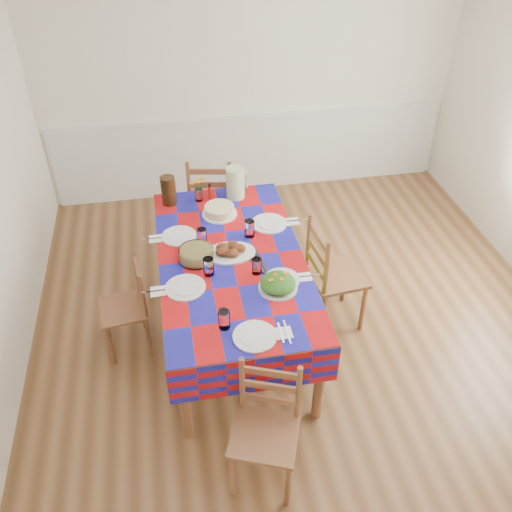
{
  "coord_description": "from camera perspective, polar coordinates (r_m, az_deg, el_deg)",
  "views": [
    {
      "loc": [
        -0.97,
        -3.07,
        3.35
      ],
      "look_at": [
        -0.39,
        0.1,
        0.84
      ],
      "focal_mm": 38.0,
      "sensor_mm": 36.0,
      "label": 1
    }
  ],
  "objects": [
    {
      "name": "hot_sauce",
      "position": [
        4.8,
        -4.86,
        6.81
      ],
      "size": [
        0.04,
        0.04,
        0.16
      ],
      "primitive_type": "cylinder",
      "color": "red",
      "rests_on": "dining_table"
    },
    {
      "name": "wainscot",
      "position": [
        6.33,
        -0.46,
        11.03
      ],
      "size": [
        4.41,
        0.06,
        0.92
      ],
      "color": "silver",
      "rests_on": "room"
    },
    {
      "name": "flower_vase",
      "position": [
        4.78,
        -6.1,
        6.76
      ],
      "size": [
        0.14,
        0.11,
        0.22
      ],
      "color": "white",
      "rests_on": "dining_table"
    },
    {
      "name": "tea_pitcher",
      "position": [
        4.76,
        -9.19,
        6.83
      ],
      "size": [
        0.13,
        0.13,
        0.26
      ],
      "primitive_type": "cylinder",
      "color": "black",
      "rests_on": "dining_table"
    },
    {
      "name": "setting_right_far",
      "position": [
        4.42,
        0.74,
        3.27
      ],
      "size": [
        0.56,
        0.32,
        0.14
      ],
      "rotation": [
        0.0,
        0.0,
        -1.57
      ],
      "color": "white",
      "rests_on": "dining_table"
    },
    {
      "name": "chair_right",
      "position": [
        4.48,
        7.95,
        -2.09
      ],
      "size": [
        0.47,
        0.48,
        1.0
      ],
      "rotation": [
        0.0,
        0.0,
        1.67
      ],
      "color": "brown",
      "rests_on": "room"
    },
    {
      "name": "serving_utensils",
      "position": [
        4.1,
        0.1,
        -0.44
      ],
      "size": [
        0.15,
        0.35,
        0.01
      ],
      "color": "black",
      "rests_on": "dining_table"
    },
    {
      "name": "setting_left_near",
      "position": [
        3.91,
        -6.65,
        -2.51
      ],
      "size": [
        0.53,
        0.32,
        0.14
      ],
      "rotation": [
        0.0,
        0.0,
        1.57
      ],
      "color": "white",
      "rests_on": "dining_table"
    },
    {
      "name": "room",
      "position": [
        3.79,
        6.08,
        5.87
      ],
      "size": [
        4.58,
        5.08,
        2.78
      ],
      "color": "brown",
      "rests_on": "ground"
    },
    {
      "name": "pasta_bowl",
      "position": [
        4.11,
        -6.32,
        0.17
      ],
      "size": [
        0.26,
        0.26,
        0.1
      ],
      "color": "white",
      "rests_on": "dining_table"
    },
    {
      "name": "setting_near_head",
      "position": [
        3.52,
        -1.2,
        -7.78
      ],
      "size": [
        0.46,
        0.31,
        0.14
      ],
      "color": "white",
      "rests_on": "dining_table"
    },
    {
      "name": "meat_platter",
      "position": [
        4.15,
        -2.78,
        0.54
      ],
      "size": [
        0.39,
        0.28,
        0.08
      ],
      "color": "white",
      "rests_on": "dining_table"
    },
    {
      "name": "setting_right_near",
      "position": [
        3.93,
        1.86,
        -1.93
      ],
      "size": [
        0.49,
        0.28,
        0.13
      ],
      "rotation": [
        0.0,
        0.0,
        -1.57
      ],
      "color": "white",
      "rests_on": "dining_table"
    },
    {
      "name": "green_pitcher",
      "position": [
        4.79,
        -2.18,
        7.72
      ],
      "size": [
        0.16,
        0.16,
        0.28
      ],
      "primitive_type": "cylinder",
      "color": "#BEDA9A",
      "rests_on": "dining_table"
    },
    {
      "name": "dining_table",
      "position": [
        4.19,
        -2.6,
        -1.09
      ],
      "size": [
        1.11,
        2.06,
        0.8
      ],
      "color": "brown",
      "rests_on": "room"
    },
    {
      "name": "chair_near",
      "position": [
        3.51,
        1.05,
        -17.81
      ],
      "size": [
        0.52,
        0.51,
        0.92
      ],
      "rotation": [
        0.0,
        0.0,
        -0.37
      ],
      "color": "brown",
      "rests_on": "room"
    },
    {
      "name": "chair_left",
      "position": [
        4.39,
        -13.31,
        -5.27
      ],
      "size": [
        0.4,
        0.42,
        0.84
      ],
      "rotation": [
        0.0,
        0.0,
        -1.43
      ],
      "color": "brown",
      "rests_on": "room"
    },
    {
      "name": "cake",
      "position": [
        4.6,
        -3.86,
        4.78
      ],
      "size": [
        0.3,
        0.3,
        0.08
      ],
      "color": "white",
      "rests_on": "dining_table"
    },
    {
      "name": "salad_platter",
      "position": [
        3.83,
        2.33,
        -2.93
      ],
      "size": [
        0.28,
        0.28,
        0.12
      ],
      "color": "white",
      "rests_on": "dining_table"
    },
    {
      "name": "name_card",
      "position": [
        3.44,
        0.07,
        -9.73
      ],
      "size": [
        0.08,
        0.03,
        0.02
      ],
      "primitive_type": "cube",
      "color": "white",
      "rests_on": "dining_table"
    },
    {
      "name": "chair_far",
      "position": [
        5.37,
        -4.65,
        5.72
      ],
      "size": [
        0.52,
        0.5,
        1.01
      ],
      "rotation": [
        0.0,
        0.0,
        2.95
      ],
      "color": "brown",
      "rests_on": "room"
    },
    {
      "name": "setting_left_far",
      "position": [
        4.34,
        -7.34,
        2.1
      ],
      "size": [
        0.51,
        0.3,
        0.13
      ],
      "rotation": [
        0.0,
        0.0,
        1.57
      ],
      "color": "white",
      "rests_on": "dining_table"
    }
  ]
}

